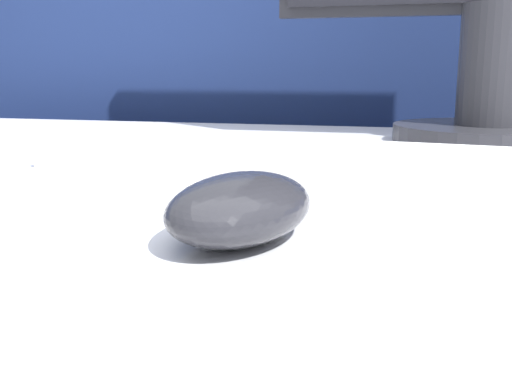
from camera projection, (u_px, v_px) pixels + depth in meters
partition_panel at (336, 221)px, 1.07m from camera, size 5.00×0.03×1.04m
computer_mouse_near at (241, 207)px, 0.30m from camera, size 0.08×0.11×0.03m
keyboard at (283, 159)px, 0.50m from camera, size 0.43×0.18×0.02m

